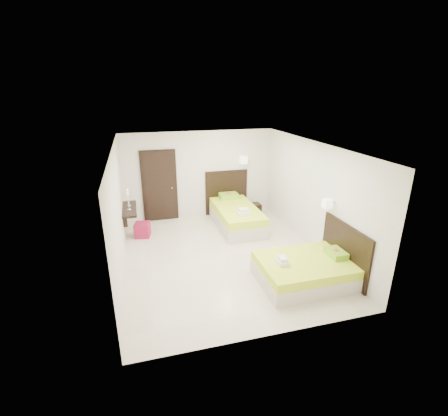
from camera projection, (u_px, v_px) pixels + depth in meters
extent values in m
plane|color=beige|center=(223.00, 256.00, 7.70)|extent=(5.50, 5.50, 0.00)
cube|color=beige|center=(236.00, 220.00, 9.34)|extent=(1.11, 2.22, 0.35)
cube|color=#B0D321|center=(237.00, 211.00, 9.24)|extent=(1.10, 2.20, 0.22)
cube|color=black|center=(226.00, 192.00, 10.13)|extent=(1.33, 0.05, 1.39)
cube|color=#84B821|center=(229.00, 196.00, 9.92)|extent=(0.55, 0.38, 0.16)
cylinder|color=#C52E56|center=(229.00, 193.00, 9.89)|extent=(0.13, 0.13, 0.00)
cube|color=white|center=(243.00, 213.00, 8.63)|extent=(0.33, 0.24, 0.09)
cube|color=white|center=(244.00, 210.00, 8.60)|extent=(0.25, 0.18, 0.09)
cube|color=beige|center=(243.00, 160.00, 9.76)|extent=(0.20, 0.20, 0.22)
cylinder|color=#2D2116|center=(243.00, 159.00, 9.84)|extent=(0.03, 0.16, 0.03)
cube|color=beige|center=(304.00, 275.00, 6.66)|extent=(1.85, 1.39, 0.30)
cube|color=#B0D321|center=(305.00, 264.00, 6.57)|extent=(1.83, 1.37, 0.18)
cube|color=black|center=(345.00, 251.00, 6.73)|extent=(0.05, 1.57, 1.16)
cube|color=#84B821|center=(336.00, 253.00, 6.69)|extent=(0.31, 0.46, 0.13)
cylinder|color=#C52E56|center=(336.00, 250.00, 6.67)|extent=(0.11, 0.11, 0.00)
cube|color=white|center=(282.00, 262.00, 6.40)|extent=(0.20, 0.28, 0.07)
cube|color=white|center=(283.00, 259.00, 6.38)|extent=(0.15, 0.21, 0.07)
cube|color=beige|center=(327.00, 203.00, 6.92)|extent=(0.17, 0.17, 0.18)
cylinder|color=#2D2116|center=(331.00, 203.00, 6.94)|extent=(0.16, 0.03, 0.03)
cube|color=black|center=(254.00, 209.00, 10.18)|extent=(0.41, 0.37, 0.35)
cube|color=maroon|center=(142.00, 230.00, 8.67)|extent=(0.45, 0.45, 0.38)
cube|color=black|center=(160.00, 186.00, 9.49)|extent=(1.02, 0.06, 2.14)
cube|color=black|center=(160.00, 187.00, 9.46)|extent=(0.88, 0.04, 2.06)
cylinder|color=silver|center=(172.00, 188.00, 9.54)|extent=(0.03, 0.10, 0.03)
cube|color=black|center=(129.00, 209.00, 8.35)|extent=(0.35, 1.20, 0.06)
cube|color=black|center=(125.00, 221.00, 7.97)|extent=(0.10, 0.04, 0.30)
cube|color=black|center=(126.00, 209.00, 8.78)|extent=(0.10, 0.04, 0.30)
cylinder|color=silver|center=(129.00, 210.00, 8.20)|extent=(0.10, 0.10, 0.02)
cylinder|color=silver|center=(129.00, 205.00, 8.16)|extent=(0.02, 0.02, 0.22)
cone|color=silver|center=(128.00, 200.00, 8.12)|extent=(0.07, 0.07, 0.04)
cylinder|color=white|center=(128.00, 197.00, 8.08)|extent=(0.02, 0.02, 0.15)
sphere|color=#FFB23F|center=(128.00, 193.00, 8.05)|extent=(0.02, 0.02, 0.02)
cylinder|color=silver|center=(129.00, 206.00, 8.48)|extent=(0.10, 0.10, 0.02)
cylinder|color=silver|center=(129.00, 201.00, 8.43)|extent=(0.02, 0.02, 0.22)
cone|color=silver|center=(128.00, 197.00, 8.39)|extent=(0.07, 0.07, 0.04)
cylinder|color=white|center=(128.00, 193.00, 8.36)|extent=(0.02, 0.02, 0.15)
sphere|color=#FFB23F|center=(128.00, 190.00, 8.33)|extent=(0.02, 0.02, 0.02)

